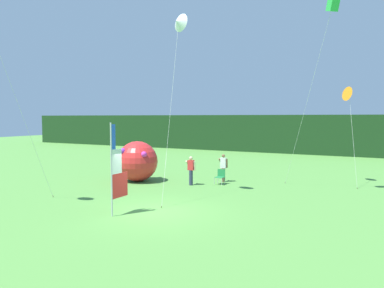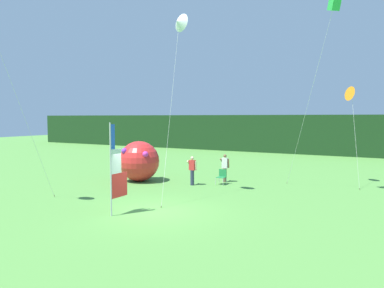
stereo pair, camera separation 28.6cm
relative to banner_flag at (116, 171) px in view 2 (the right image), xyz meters
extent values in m
plane|color=#518E3D|center=(1.21, 1.10, -1.81)|extent=(120.00, 120.00, 0.00)
cube|color=#193819|center=(1.21, 29.47, 0.31)|extent=(80.00, 2.40, 4.25)
cylinder|color=#B7B7BC|center=(0.00, -0.29, 0.08)|extent=(0.06, 0.06, 3.78)
cube|color=red|center=(0.00, 0.22, -0.63)|extent=(0.02, 0.97, 1.01)
cube|color=white|center=(0.00, 0.04, 0.38)|extent=(0.02, 0.60, 1.01)
cube|color=blue|center=(0.00, -0.15, 1.39)|extent=(0.02, 0.23, 1.01)
cylinder|color=brown|center=(0.83, 9.06, -1.38)|extent=(0.22, 0.22, 0.86)
cube|color=white|center=(0.83, 9.06, -0.63)|extent=(0.36, 0.20, 0.64)
sphere|color=brown|center=(0.83, 9.06, -0.19)|extent=(0.20, 0.20, 0.20)
cylinder|color=brown|center=(0.60, 9.12, -0.54)|extent=(0.09, 0.48, 0.42)
cylinder|color=brown|center=(1.06, 9.07, -0.64)|extent=(0.09, 0.14, 0.56)
cylinder|color=#2D334C|center=(-0.41, 7.15, -1.37)|extent=(0.22, 0.22, 0.90)
cube|color=red|center=(-0.41, 7.15, -0.62)|extent=(0.36, 0.20, 0.59)
sphere|color=beige|center=(-0.41, 7.15, -0.21)|extent=(0.20, 0.20, 0.20)
cylinder|color=beige|center=(-0.64, 7.22, -0.56)|extent=(0.09, 0.48, 0.42)
cylinder|color=beige|center=(-0.18, 7.16, -0.65)|extent=(0.09, 0.14, 0.56)
sphere|color=red|center=(-3.95, 6.71, -0.56)|extent=(2.51, 2.51, 2.51)
sphere|color=#DB33A8|center=(-3.01, 6.08, -0.02)|extent=(0.35, 0.35, 0.35)
sphere|color=purple|center=(-4.32, 5.73, 0.15)|extent=(0.35, 0.35, 0.35)
sphere|color=yellow|center=(-4.02, 7.83, 0.00)|extent=(0.35, 0.35, 0.35)
cylinder|color=#BCBCC1|center=(0.75, 7.92, -1.60)|extent=(0.03, 0.03, 0.42)
cylinder|color=#BCBCC1|center=(1.23, 7.92, -1.60)|extent=(0.03, 0.03, 0.42)
cylinder|color=#BCBCC1|center=(0.75, 8.40, -1.60)|extent=(0.03, 0.03, 0.42)
cylinder|color=#BCBCC1|center=(1.23, 8.40, -1.60)|extent=(0.03, 0.03, 0.42)
cube|color=#237F42|center=(0.99, 8.16, -1.38)|extent=(0.48, 0.48, 0.03)
cube|color=#237F42|center=(0.99, 8.40, -1.14)|extent=(0.48, 0.03, 0.44)
cylinder|color=brown|center=(1.00, 1.80, -1.77)|extent=(0.03, 0.03, 0.08)
cylinder|color=silver|center=(0.77, 2.98, 2.50)|extent=(0.48, 2.36, 8.63)
cone|color=white|center=(0.53, 4.15, 6.81)|extent=(1.01, 0.72, 0.95)
cylinder|color=brown|center=(4.32, 10.39, -1.77)|extent=(0.03, 0.03, 0.08)
cylinder|color=silver|center=(5.71, 9.15, 2.94)|extent=(2.80, 2.50, 9.52)
cube|color=green|center=(7.11, 7.91, 7.70)|extent=(0.72, 0.73, 0.74)
cylinder|color=brown|center=(8.30, 10.55, -1.77)|extent=(0.03, 0.03, 0.08)
cylinder|color=silver|center=(7.95, 11.35, 0.86)|extent=(0.73, 1.61, 5.36)
cone|color=orange|center=(7.59, 12.15, 3.54)|extent=(0.93, 0.94, 0.90)
cylinder|color=brown|center=(-4.98, 1.06, -1.77)|extent=(0.03, 0.03, 0.08)
cylinder|color=silver|center=(-5.21, -0.46, 2.55)|extent=(0.48, 3.07, 8.73)
camera|label=1|loc=(9.70, -11.51, 2.18)|focal=34.15mm
camera|label=2|loc=(9.95, -11.37, 2.18)|focal=34.15mm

